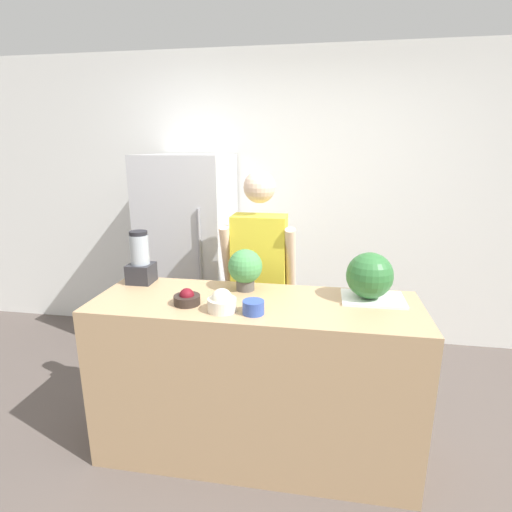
# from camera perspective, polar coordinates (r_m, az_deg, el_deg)

# --- Properties ---
(ground_plane) EXTENTS (14.00, 14.00, 0.00)m
(ground_plane) POSITION_cam_1_polar(r_m,az_deg,el_deg) (2.50, -1.47, -30.14)
(ground_plane) COLOR #564C47
(wall_back) EXTENTS (8.00, 0.06, 2.60)m
(wall_back) POSITION_cam_1_polar(r_m,az_deg,el_deg) (3.71, 4.14, 7.83)
(wall_back) COLOR white
(wall_back) RESTS_ON ground_plane
(counter_island) EXTENTS (1.81, 0.61, 0.96)m
(counter_island) POSITION_cam_1_polar(r_m,az_deg,el_deg) (2.43, -0.12, -17.03)
(counter_island) COLOR tan
(counter_island) RESTS_ON ground_plane
(refrigerator) EXTENTS (0.70, 0.77, 1.72)m
(refrigerator) POSITION_cam_1_polar(r_m,az_deg,el_deg) (3.55, -9.34, 0.11)
(refrigerator) COLOR #B7B7BC
(refrigerator) RESTS_ON ground_plane
(person) EXTENTS (0.51, 0.26, 1.63)m
(person) POSITION_cam_1_polar(r_m,az_deg,el_deg) (2.80, 0.47, -4.18)
(person) COLOR #4C608C
(person) RESTS_ON ground_plane
(cutting_board) EXTENTS (0.34, 0.25, 0.01)m
(cutting_board) POSITION_cam_1_polar(r_m,az_deg,el_deg) (2.32, 16.33, -5.85)
(cutting_board) COLOR white
(cutting_board) RESTS_ON counter_island
(watermelon) EXTENTS (0.25, 0.25, 0.25)m
(watermelon) POSITION_cam_1_polar(r_m,az_deg,el_deg) (2.27, 15.92, -2.70)
(watermelon) COLOR #2D6B33
(watermelon) RESTS_ON cutting_board
(bowl_cherries) EXTENTS (0.14, 0.14, 0.09)m
(bowl_cherries) POSITION_cam_1_polar(r_m,az_deg,el_deg) (2.19, -9.84, -5.98)
(bowl_cherries) COLOR #2D231E
(bowl_cherries) RESTS_ON counter_island
(bowl_cream) EXTENTS (0.15, 0.15, 0.12)m
(bowl_cream) POSITION_cam_1_polar(r_m,az_deg,el_deg) (2.07, -4.89, -6.57)
(bowl_cream) COLOR beige
(bowl_cream) RESTS_ON counter_island
(bowl_small_blue) EXTENTS (0.11, 0.11, 0.07)m
(bowl_small_blue) POSITION_cam_1_polar(r_m,az_deg,el_deg) (2.04, -0.38, -7.33)
(bowl_small_blue) COLOR #334C9E
(bowl_small_blue) RESTS_ON counter_island
(blender) EXTENTS (0.15, 0.15, 0.33)m
(blender) POSITION_cam_1_polar(r_m,az_deg,el_deg) (2.57, -16.19, -0.63)
(blender) COLOR #28282D
(blender) RESTS_ON counter_island
(potted_plant) EXTENTS (0.20, 0.20, 0.25)m
(potted_plant) POSITION_cam_1_polar(r_m,az_deg,el_deg) (2.34, -1.55, -1.69)
(potted_plant) COLOR #514C47
(potted_plant) RESTS_ON counter_island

